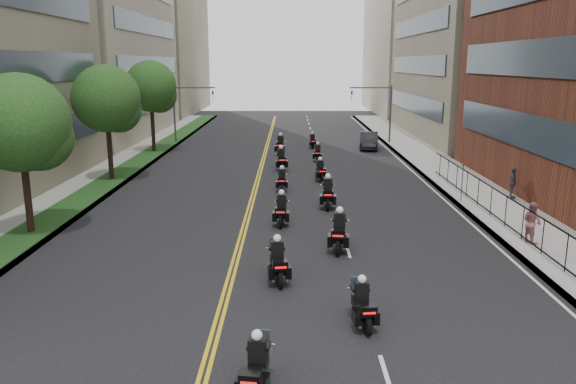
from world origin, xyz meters
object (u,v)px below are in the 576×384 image
motorcycle_3 (339,233)px  motorcycle_8 (281,160)px  motorcycle_9 (318,153)px  motorcycle_6 (282,181)px  motorcycle_2 (278,263)px  pedestrian_c (513,183)px  motorcycle_7 (320,171)px  parked_sedan (369,141)px  motorcycle_1 (362,306)px  motorcycle_5 (328,194)px  motorcycle_0 (256,369)px  motorcycle_10 (280,146)px  motorcycle_11 (313,142)px  pedestrian_b (532,222)px  motorcycle_4 (281,211)px

motorcycle_3 → motorcycle_8: size_ratio=1.00×
motorcycle_9 → motorcycle_6: bearing=-98.4°
motorcycle_2 → motorcycle_9: size_ratio=1.12×
motorcycle_2 → pedestrian_c: bearing=35.0°
motorcycle_7 → parked_sedan: size_ratio=0.47×
motorcycle_6 → parked_sedan: bearing=65.2°
motorcycle_9 → pedestrian_c: pedestrian_c is taller
motorcycle_1 → motorcycle_5: 14.16m
motorcycle_0 → motorcycle_5: motorcycle_5 is taller
motorcycle_0 → motorcycle_5: 17.99m
motorcycle_10 → parked_sedan: size_ratio=0.55×
motorcycle_5 → motorcycle_2: bearing=-100.4°
motorcycle_5 → parked_sedan: bearing=79.3°
motorcycle_3 → motorcycle_11: bearing=97.6°
motorcycle_6 → motorcycle_7: (2.54, 3.00, 0.01)m
motorcycle_8 → motorcycle_10: size_ratio=0.99×
motorcycle_2 → motorcycle_9: motorcycle_2 is taller
motorcycle_9 → parked_sedan: motorcycle_9 is taller
motorcycle_11 → motorcycle_10: bearing=-135.1°
motorcycle_7 → pedestrian_b: pedestrian_b is taller
motorcycle_3 → motorcycle_11: (0.02, 28.92, -0.14)m
pedestrian_b → motorcycle_4: bearing=55.1°
motorcycle_4 → motorcycle_9: size_ratio=1.12×
motorcycle_8 → pedestrian_c: (13.40, -9.34, 0.31)m
motorcycle_1 → motorcycle_7: (-0.14, 21.31, 0.01)m
motorcycle_1 → motorcycle_6: size_ratio=1.00×
motorcycle_2 → motorcycle_3: (2.52, 3.48, 0.05)m
motorcycle_6 → motorcycle_10: 14.09m
motorcycle_10 → pedestrian_c: (13.59, -16.67, 0.31)m
motorcycle_7 → parked_sedan: bearing=64.7°
motorcycle_6 → parked_sedan: size_ratio=0.46×
motorcycle_0 → motorcycle_2: bearing=95.0°
motorcycle_5 → motorcycle_1: bearing=-86.7°
motorcycle_5 → motorcycle_6: 4.89m
motorcycle_3 → motorcycle_1: bearing=-81.5°
motorcycle_4 → parked_sedan: 25.90m
pedestrian_b → parked_sedan: bearing=-11.7°
motorcycle_2 → motorcycle_7: (2.48, 17.78, -0.05)m
motorcycle_0 → motorcycle_4: motorcycle_4 is taller
motorcycle_2 → motorcycle_7: bearing=74.3°
motorcycle_2 → motorcycle_11: 32.51m
motorcycle_0 → motorcycle_4: bearing=96.4°
motorcycle_4 → motorcycle_3: bearing=-54.9°
motorcycle_5 → motorcycle_8: (-2.72, 10.90, -0.01)m
motorcycle_4 → motorcycle_5: size_ratio=0.92×
motorcycle_4 → motorcycle_10: size_ratio=0.92×
pedestrian_c → motorcycle_4: bearing=131.0°
motorcycle_0 → parked_sedan: (8.06, 39.21, 0.13)m
motorcycle_2 → pedestrian_c: pedestrian_c is taller
pedestrian_b → motorcycle_10: bearing=6.3°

